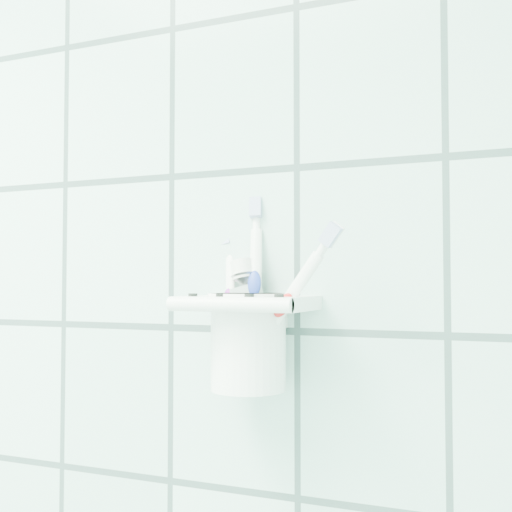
{
  "coord_description": "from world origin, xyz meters",
  "views": [
    {
      "loc": [
        0.92,
        0.5,
        1.31
      ],
      "look_at": [
        0.66,
        1.1,
        1.33
      ],
      "focal_mm": 45.0,
      "sensor_mm": 36.0,
      "label": 1
    }
  ],
  "objects": [
    {
      "name": "toothbrush_orange",
      "position": [
        0.61,
        1.15,
        1.3
      ],
      "size": [
        0.12,
        0.03,
        0.2
      ],
      "rotation": [
        0.11,
        0.64,
        0.02
      ],
      "color": "white",
      "rests_on": "cup"
    },
    {
      "name": "holder_bracket",
      "position": [
        0.63,
        1.15,
        1.28
      ],
      "size": [
        0.14,
        0.11,
        0.04
      ],
      "color": "white",
      "rests_on": "wall_back"
    },
    {
      "name": "toothbrush_pink",
      "position": [
        0.61,
        1.15,
        1.29
      ],
      "size": [
        0.04,
        0.06,
        0.19
      ],
      "rotation": [
        -0.29,
        -0.23,
        -0.16
      ],
      "color": "white",
      "rests_on": "cup"
    },
    {
      "name": "toothpaste_tube",
      "position": [
        0.64,
        1.17,
        1.28
      ],
      "size": [
        0.06,
        0.03,
        0.15
      ],
      "rotation": [
        -0.1,
        -0.24,
        -0.09
      ],
      "color": "silver",
      "rests_on": "cup"
    },
    {
      "name": "cup",
      "position": [
        0.63,
        1.16,
        1.24
      ],
      "size": [
        0.09,
        0.09,
        0.11
      ],
      "color": "white",
      "rests_on": "holder_bracket"
    },
    {
      "name": "toothbrush_blue",
      "position": [
        0.64,
        1.15,
        1.31
      ],
      "size": [
        0.03,
        0.06,
        0.22
      ],
      "rotation": [
        -0.28,
        -0.05,
        0.18
      ],
      "color": "white",
      "rests_on": "cup"
    }
  ]
}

